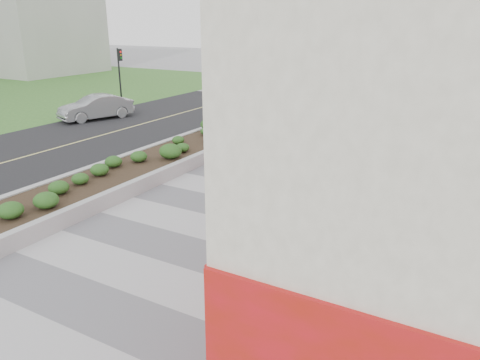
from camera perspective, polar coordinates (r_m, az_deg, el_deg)
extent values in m
plane|color=gray|center=(12.02, -11.94, -11.88)|extent=(160.00, 160.00, 0.00)
cube|color=#A8A8AD|center=(14.10, -3.89, -6.58)|extent=(8.00, 36.00, 0.01)
cube|color=red|center=(17.45, 18.44, 2.80)|extent=(0.12, 24.00, 3.00)
cube|color=#9E9EA0|center=(27.20, 1.33, 6.72)|extent=(3.00, 0.30, 0.55)
cube|color=#9E9EA0|center=(20.98, -13.59, 2.42)|extent=(0.30, 18.00, 0.55)
cube|color=#9E9EA0|center=(19.29, -7.68, 1.33)|extent=(0.30, 18.00, 0.55)
cube|color=#2D2116|center=(20.11, -10.76, 1.83)|extent=(2.40, 17.40, 0.50)
cube|color=black|center=(24.77, -22.35, 3.38)|extent=(10.00, 40.00, 0.00)
cylinder|color=black|center=(29.16, -0.25, 11.21)|extent=(0.12, 0.12, 4.20)
cube|color=black|center=(28.89, 0.07, 14.43)|extent=(0.18, 0.28, 0.80)
cylinder|color=black|center=(34.28, -14.44, 11.81)|extent=(0.12, 0.12, 4.20)
cube|color=black|center=(34.00, -14.45, 14.56)|extent=(0.18, 0.28, 0.80)
cylinder|color=#595654|center=(13.85, -2.15, -7.05)|extent=(0.44, 0.44, 0.01)
cube|color=black|center=(21.26, 7.61, 2.42)|extent=(0.25, 0.73, 0.02)
imported|color=#242529|center=(21.08, 7.68, 4.17)|extent=(0.55, 0.43, 1.33)
sphere|color=blue|center=(20.93, 7.76, 5.82)|extent=(0.23, 0.23, 0.23)
imported|color=#9DA1A5|center=(31.42, -17.16, 8.47)|extent=(3.08, 4.89, 1.52)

